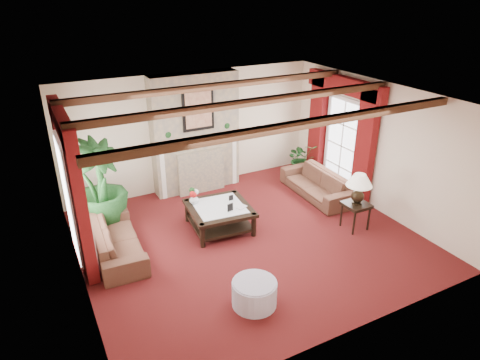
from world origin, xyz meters
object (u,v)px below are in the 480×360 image
sofa_right (317,180)px  side_table (355,216)px  ottoman (254,293)px  potted_palm (103,204)px  sofa_left (116,235)px  coffee_table (219,217)px

sofa_right → side_table: 1.55m
side_table → ottoman: size_ratio=0.80×
sofa_right → side_table: bearing=-6.1°
sofa_right → potted_palm: bearing=-98.1°
sofa_right → potted_palm: 4.65m
sofa_right → ottoman: bearing=-48.3°
sofa_left → potted_palm: potted_palm is taller
sofa_right → sofa_left: bearing=-85.1°
sofa_left → sofa_right: 4.58m
potted_palm → coffee_table: size_ratio=1.77×
sofa_left → sofa_right: (4.57, 0.26, 0.00)m
side_table → coffee_table: bearing=152.8°
sofa_left → potted_palm: 1.06m
coffee_table → ottoman: 2.30m
sofa_left → side_table: 4.55m
ottoman → potted_palm: bearing=114.4°
sofa_left → ottoman: 2.76m
sofa_left → ottoman: (1.51, -2.30, -0.18)m
side_table → ottoman: bearing=-160.1°
sofa_left → sofa_right: size_ratio=1.00×
sofa_left → coffee_table: (1.99, -0.05, -0.14)m
coffee_table → ottoman: (-0.47, -2.25, -0.04)m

